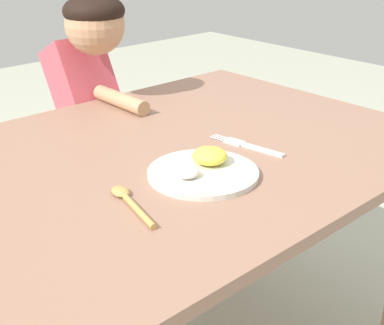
{
  "coord_description": "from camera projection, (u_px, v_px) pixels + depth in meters",
  "views": [
    {
      "loc": [
        -0.82,
        -0.96,
        1.28
      ],
      "look_at": [
        -0.07,
        -0.13,
        0.78
      ],
      "focal_mm": 50.84,
      "sensor_mm": 36.0,
      "label": 1
    }
  ],
  "objects": [
    {
      "name": "dining_table",
      "position": [
        179.0,
        189.0,
        1.41
      ],
      "size": [
        1.26,
        0.95,
        0.76
      ],
      "color": "#916955",
      "rests_on": "ground_plane"
    },
    {
      "name": "plate",
      "position": [
        204.0,
        168.0,
        1.22
      ],
      "size": [
        0.25,
        0.25,
        0.05
      ],
      "color": "silver",
      "rests_on": "dining_table"
    },
    {
      "name": "fork",
      "position": [
        248.0,
        146.0,
        1.37
      ],
      "size": [
        0.05,
        0.22,
        0.01
      ],
      "rotation": [
        0.0,
        0.0,
        1.72
      ],
      "color": "silver",
      "rests_on": "dining_table"
    },
    {
      "name": "spoon",
      "position": [
        129.0,
        200.0,
        1.09
      ],
      "size": [
        0.07,
        0.19,
        0.01
      ],
      "rotation": [
        0.0,
        0.0,
        1.34
      ],
      "color": "tan",
      "rests_on": "dining_table"
    },
    {
      "name": "person",
      "position": [
        88.0,
        136.0,
        1.86
      ],
      "size": [
        0.19,
        0.47,
        1.08
      ],
      "rotation": [
        0.0,
        0.0,
        3.14
      ],
      "color": "#484A5F",
      "rests_on": "ground_plane"
    }
  ]
}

